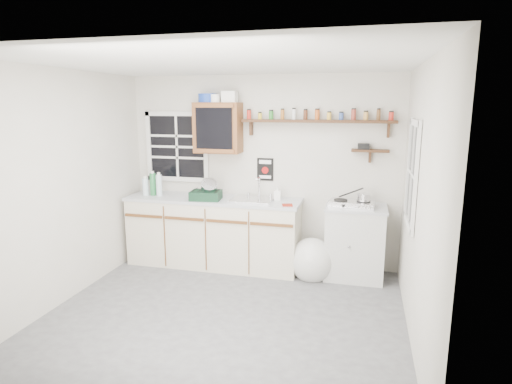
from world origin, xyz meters
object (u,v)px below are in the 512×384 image
Objects in this scene: right_cabinet at (355,242)px; spice_shelf at (318,120)px; hotplate at (352,203)px; main_cabinet at (214,231)px; upper_cabinet at (218,128)px; dish_rack at (207,193)px.

spice_shelf reaches higher than right_cabinet.
hotplate is at bearing -24.11° from spice_shelf.
right_cabinet is 0.48× the size of spice_shelf.
spice_shelf is at bearing 9.18° from main_cabinet.
main_cabinet is 3.55× the size of upper_cabinet.
hotplate is (1.82, 0.12, -0.07)m from dish_rack.
upper_cabinet is at bearing -178.53° from hotplate.
upper_cabinet is 0.34× the size of spice_shelf.
right_cabinet is 1.40× the size of upper_cabinet.
dish_rack is (-1.87, -0.14, 0.56)m from right_cabinet.
right_cabinet is at bearing 0.79° from main_cabinet.
upper_cabinet is at bearing 67.83° from dish_rack.
dish_rack reaches higher than main_cabinet.
dish_rack is 0.72× the size of hotplate.
spice_shelf is (1.28, 0.07, 0.11)m from upper_cabinet.
upper_cabinet reaches higher than hotplate.
spice_shelf is 1.67m from dish_rack.
hotplate reaches higher than main_cabinet.
upper_cabinet is at bearing -176.92° from spice_shelf.
hotplate is at bearing -4.53° from upper_cabinet.
upper_cabinet reaches higher than main_cabinet.
right_cabinet is 1.96m from dish_rack.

